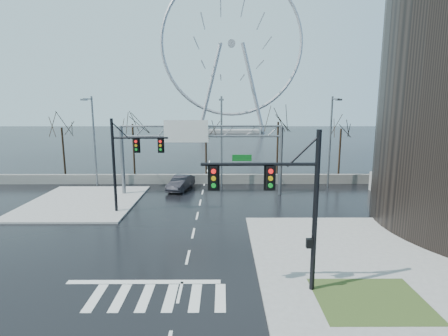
{
  "coord_description": "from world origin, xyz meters",
  "views": [
    {
      "loc": [
        2.1,
        -19.85,
        9.11
      ],
      "look_at": [
        2.23,
        8.23,
        4.0
      ],
      "focal_mm": 28.0,
      "sensor_mm": 36.0,
      "label": 1
    }
  ],
  "objects_px": {
    "signal_mast_near": "(287,197)",
    "sign_gantry": "(198,144)",
    "signal_mast_far": "(127,157)",
    "car": "(181,183)",
    "ferris_wheel": "(232,50)"
  },
  "relations": [
    {
      "from": "signal_mast_near",
      "to": "car",
      "type": "distance_m",
      "value": 22.72
    },
    {
      "from": "sign_gantry",
      "to": "ferris_wheel",
      "type": "relative_size",
      "value": 0.32
    },
    {
      "from": "sign_gantry",
      "to": "car",
      "type": "xyz_separation_m",
      "value": [
        -2.03,
        2.04,
        -4.41
      ]
    },
    {
      "from": "signal_mast_far",
      "to": "sign_gantry",
      "type": "bearing_deg",
      "value": 47.53
    },
    {
      "from": "signal_mast_near",
      "to": "sign_gantry",
      "type": "relative_size",
      "value": 0.49
    },
    {
      "from": "ferris_wheel",
      "to": "car",
      "type": "bearing_deg",
      "value": -95.43
    },
    {
      "from": "ferris_wheel",
      "to": "sign_gantry",
      "type": "bearing_deg",
      "value": -93.84
    },
    {
      "from": "sign_gantry",
      "to": "car",
      "type": "bearing_deg",
      "value": 134.9
    },
    {
      "from": "signal_mast_near",
      "to": "sign_gantry",
      "type": "distance_m",
      "value": 19.79
    },
    {
      "from": "signal_mast_far",
      "to": "sign_gantry",
      "type": "height_order",
      "value": "signal_mast_far"
    },
    {
      "from": "signal_mast_near",
      "to": "car",
      "type": "height_order",
      "value": "signal_mast_near"
    },
    {
      "from": "signal_mast_near",
      "to": "car",
      "type": "relative_size",
      "value": 1.7
    },
    {
      "from": "signal_mast_far",
      "to": "ferris_wheel",
      "type": "bearing_deg",
      "value": 82.8
    },
    {
      "from": "ferris_wheel",
      "to": "car",
      "type": "xyz_separation_m",
      "value": [
        -7.41,
        -78.0,
        -25.36
      ]
    },
    {
      "from": "signal_mast_near",
      "to": "signal_mast_far",
      "type": "xyz_separation_m",
      "value": [
        -11.01,
        13.0,
        -0.04
      ]
    }
  ]
}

